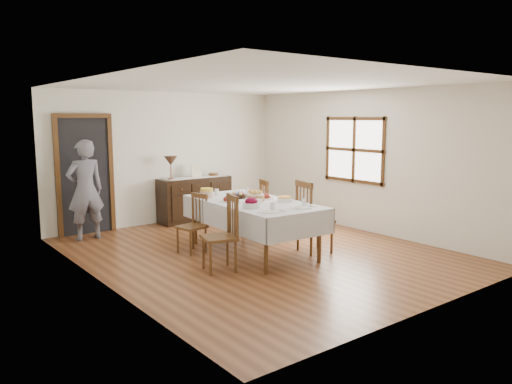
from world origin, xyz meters
TOP-DOWN VIEW (x-y plane):
  - ground at (0.00, 0.00)m, footprint 6.00×6.00m
  - room_shell at (-0.15, 0.42)m, footprint 5.02×6.02m
  - dining_table at (-0.09, 0.06)m, footprint 1.32×2.43m
  - chair_left_near at (-0.98, -0.42)m, footprint 0.54×0.54m
  - chair_left_far at (-0.80, 0.66)m, footprint 0.44×0.44m
  - chair_right_near at (0.65, -0.48)m, footprint 0.55×0.55m
  - chair_right_far at (0.71, 0.58)m, footprint 0.56×0.56m
  - sideboard at (0.43, 2.72)m, footprint 1.50×0.54m
  - person at (-1.86, 2.51)m, footprint 0.58×0.37m
  - bread_basket at (-0.05, 0.04)m, footprint 0.27×0.27m
  - egg_basket at (-0.08, 0.46)m, footprint 0.27×0.27m
  - ham_platter_a at (-0.40, 0.26)m, footprint 0.27×0.27m
  - ham_platter_b at (0.21, 0.13)m, footprint 0.32×0.32m
  - beet_bowl at (-0.44, -0.37)m, footprint 0.25×0.25m
  - carrot_bowl at (0.26, 0.49)m, footprint 0.22×0.22m
  - pineapple_bowl at (-0.46, 0.82)m, footprint 0.22×0.22m
  - casserole_dish at (0.29, -0.25)m, footprint 0.24×0.24m
  - butter_dish at (-0.17, -0.14)m, footprint 0.14×0.10m
  - setting_left at (-0.39, -0.76)m, footprint 0.43×0.31m
  - setting_right at (0.18, -0.78)m, footprint 0.43×0.31m
  - glass_far_a at (-0.22, 0.89)m, footprint 0.07×0.07m
  - glass_far_b at (0.34, 0.79)m, footprint 0.06×0.06m
  - runner at (0.44, 2.69)m, footprint 1.30×0.35m
  - table_lamp at (-0.11, 2.68)m, footprint 0.26×0.26m
  - picture_frame at (0.46, 2.69)m, footprint 0.22×0.08m
  - deco_bowl at (0.89, 2.72)m, footprint 0.20×0.20m

SIDE VIEW (x-z plane):
  - ground at x=0.00m, z-range 0.00..0.00m
  - sideboard at x=0.43m, z-range 0.00..0.90m
  - chair_left_far at x=-0.80m, z-range 0.01..0.93m
  - chair_right_far at x=0.71m, z-range 0.01..1.05m
  - chair_left_near at x=-0.98m, z-range 0.01..1.06m
  - chair_right_near at x=0.65m, z-range 0.01..1.14m
  - dining_table at x=-0.09m, z-range 0.31..1.13m
  - setting_left at x=-0.39m, z-range 0.79..0.89m
  - setting_right at x=0.18m, z-range 0.79..0.89m
  - ham_platter_b at x=0.21m, z-range 0.79..0.90m
  - ham_platter_a at x=-0.40m, z-range 0.79..0.91m
  - butter_dish at x=-0.17m, z-range 0.82..0.89m
  - egg_basket at x=-0.08m, z-range 0.80..0.91m
  - casserole_dish at x=0.29m, z-range 0.81..0.90m
  - carrot_bowl at x=0.26m, z-range 0.81..0.90m
  - glass_far_b at x=0.34m, z-range 0.82..0.92m
  - glass_far_a at x=-0.22m, z-range 0.82..0.93m
  - beet_bowl at x=-0.44m, z-range 0.81..0.96m
  - pineapple_bowl at x=-0.46m, z-range 0.82..0.97m
  - bread_basket at x=-0.05m, z-range 0.81..0.98m
  - runner at x=0.44m, z-range 0.90..0.91m
  - person at x=-1.86m, z-range 0.00..1.85m
  - deco_bowl at x=0.89m, z-range 0.90..0.96m
  - picture_frame at x=0.46m, z-range 0.90..1.18m
  - table_lamp at x=-0.11m, z-range 1.02..1.48m
  - room_shell at x=-0.15m, z-range 0.32..2.97m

